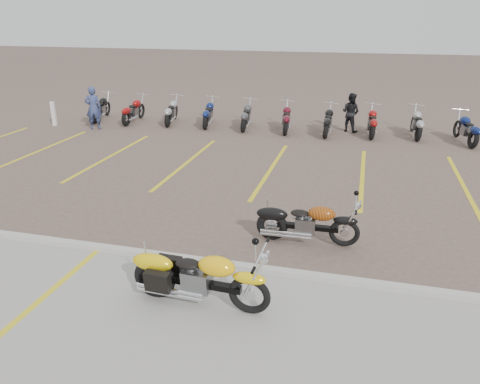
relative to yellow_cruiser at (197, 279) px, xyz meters
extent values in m
plane|color=brown|center=(-0.24, 3.22, -0.48)|extent=(100.00, 100.00, 0.00)
cube|color=#9E9B93|center=(-0.24, -1.28, -0.47)|extent=(60.00, 5.00, 0.01)
cube|color=#ADAAA3|center=(-0.24, 1.22, -0.42)|extent=(60.00, 0.18, 0.12)
cube|color=gold|center=(-2.54, -1.28, -0.46)|extent=(0.12, 5.00, 0.00)
torus|color=black|center=(0.87, -0.04, -0.14)|extent=(0.68, 0.15, 0.68)
torus|color=black|center=(-0.75, 0.03, -0.14)|extent=(0.73, 0.21, 0.72)
cube|color=black|center=(0.06, 0.00, -0.08)|extent=(1.36, 0.19, 0.10)
cube|color=slate|center=(0.01, 0.00, -0.02)|extent=(0.45, 0.33, 0.36)
ellipsoid|color=yellow|center=(0.36, -0.02, 0.30)|extent=(0.62, 0.36, 0.31)
ellipsoid|color=black|center=(-0.12, 0.01, 0.26)|extent=(0.42, 0.29, 0.13)
torus|color=black|center=(2.17, 2.65, -0.17)|extent=(0.62, 0.12, 0.61)
torus|color=black|center=(0.71, 2.61, -0.17)|extent=(0.66, 0.18, 0.65)
cube|color=black|center=(1.44, 2.63, -0.12)|extent=(1.23, 0.15, 0.09)
cube|color=slate|center=(1.39, 2.63, -0.06)|extent=(0.40, 0.29, 0.32)
ellipsoid|color=black|center=(1.70, 2.63, 0.22)|extent=(0.56, 0.32, 0.28)
ellipsoid|color=black|center=(1.27, 2.62, 0.19)|extent=(0.38, 0.26, 0.11)
imported|color=navy|center=(-8.19, 10.54, 0.38)|extent=(0.74, 0.63, 1.72)
imported|color=black|center=(1.84, 12.78, 0.28)|extent=(0.91, 0.84, 1.52)
cube|color=silver|center=(-10.18, 10.67, 0.02)|extent=(0.18, 0.18, 1.00)
camera|label=1|loc=(2.31, -6.06, 3.96)|focal=35.00mm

